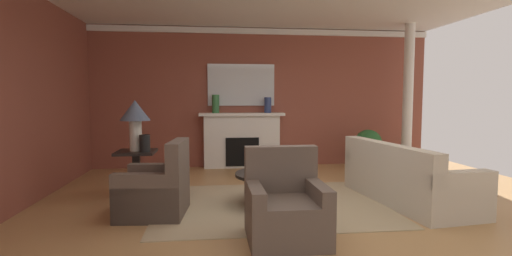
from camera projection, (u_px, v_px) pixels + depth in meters
The scene contains 20 objects.
ground_plane at pixel (288, 209), 4.96m from camera, with size 9.07×9.07×0.00m, color tan.
wall_fireplace at pixel (258, 98), 8.11m from camera, with size 7.58×0.12×2.97m, color brown.
wall_window at pixel (10, 97), 4.72m from camera, with size 0.12×7.08×2.97m, color brown.
crown_moulding at pixel (258, 31), 7.92m from camera, with size 7.58×0.08×0.12m, color white.
area_rug at pixel (271, 204), 5.17m from camera, with size 3.11×2.39×0.01m, color tan.
fireplace at pixel (242, 142), 7.93m from camera, with size 1.80×0.35×1.17m.
mantel_mirror at pixel (241, 85), 7.96m from camera, with size 1.42×0.04×0.88m, color silver.
sofa at pixel (405, 181), 5.30m from camera, with size 1.14×2.19×0.85m.
armchair_near_window at pixel (157, 191), 4.70m from camera, with size 0.87×0.87×0.95m.
armchair_facing_fireplace at pixel (286, 210), 3.90m from camera, with size 0.80×0.80×0.95m.
coffee_table at pixel (271, 181), 5.15m from camera, with size 1.00×1.00×0.45m.
side_table at pixel (137, 171), 5.54m from camera, with size 0.56×0.56×0.70m.
table_lamp at pixel (135, 115), 5.47m from camera, with size 0.44×0.44×0.75m.
vase_mantel_left at pixel (216, 104), 7.75m from camera, with size 0.15×0.15×0.38m, color #33703D.
vase_on_side_table at pixel (145, 143), 5.40m from camera, with size 0.15×0.15×0.25m, color black.
vase_mantel_right at pixel (268, 105), 7.89m from camera, with size 0.15×0.15×0.33m, color navy.
book_red_cover at pixel (262, 171), 5.15m from camera, with size 0.21×0.17×0.04m, color tan.
book_art_folio at pixel (274, 167), 5.18m from camera, with size 0.20×0.19×0.05m, color navy.
potted_plant at pixel (368, 146), 7.66m from camera, with size 0.56×0.56×0.83m.
column_white at pixel (408, 98), 7.61m from camera, with size 0.20×0.20×2.97m, color white.
Camera 1 is at (-1.01, -4.77, 1.48)m, focal length 26.14 mm.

